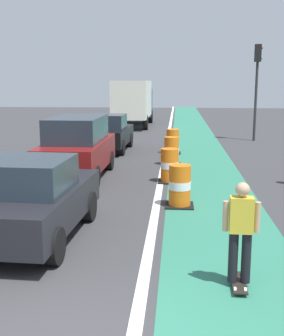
# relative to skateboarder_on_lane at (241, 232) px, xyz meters

# --- Properties ---
(bike_lane_strip) EXTENTS (2.50, 80.00, 0.01)m
(bike_lane_strip) POSITION_rel_skateboarder_on_lane_xyz_m (-0.01, 10.10, -0.91)
(bike_lane_strip) COLOR #2D755B
(bike_lane_strip) RESTS_ON ground
(lane_divider_stripe) EXTENTS (0.20, 80.00, 0.01)m
(lane_divider_stripe) POSITION_rel_skateboarder_on_lane_xyz_m (-1.51, 10.10, -0.91)
(lane_divider_stripe) COLOR silver
(lane_divider_stripe) RESTS_ON ground
(skateboarder_on_lane) EXTENTS (0.57, 0.81, 1.69)m
(skateboarder_on_lane) POSITION_rel_skateboarder_on_lane_xyz_m (0.00, 0.00, 0.00)
(skateboarder_on_lane) COLOR black
(skateboarder_on_lane) RESTS_ON ground
(parked_sedan_nearest) EXTENTS (2.06, 4.18, 1.70)m
(parked_sedan_nearest) POSITION_rel_skateboarder_on_lane_xyz_m (-3.92, 1.87, -0.08)
(parked_sedan_nearest) COLOR black
(parked_sedan_nearest) RESTS_ON ground
(parked_suv_second) EXTENTS (1.94, 4.61, 2.04)m
(parked_suv_second) POSITION_rel_skateboarder_on_lane_xyz_m (-4.31, 7.79, 0.12)
(parked_suv_second) COLOR maroon
(parked_suv_second) RESTS_ON ground
(parked_sedan_third) EXTENTS (2.02, 4.16, 1.70)m
(parked_sedan_third) POSITION_rel_skateboarder_on_lane_xyz_m (-4.21, 13.65, -0.08)
(parked_sedan_third) COLOR black
(parked_sedan_third) RESTS_ON ground
(traffic_barrel_front) EXTENTS (0.73, 0.73, 1.09)m
(traffic_barrel_front) POSITION_rel_skateboarder_on_lane_xyz_m (-0.91, 4.52, -0.38)
(traffic_barrel_front) COLOR orange
(traffic_barrel_front) RESTS_ON ground
(traffic_barrel_mid) EXTENTS (0.73, 0.73, 1.09)m
(traffic_barrel_mid) POSITION_rel_skateboarder_on_lane_xyz_m (-1.23, 7.29, -0.38)
(traffic_barrel_mid) COLOR orange
(traffic_barrel_mid) RESTS_ON ground
(traffic_barrel_back) EXTENTS (0.73, 0.73, 1.09)m
(traffic_barrel_back) POSITION_rel_skateboarder_on_lane_xyz_m (-1.20, 10.30, -0.38)
(traffic_barrel_back) COLOR orange
(traffic_barrel_back) RESTS_ON ground
(traffic_barrel_far) EXTENTS (0.73, 0.73, 1.09)m
(traffic_barrel_far) POSITION_rel_skateboarder_on_lane_xyz_m (-1.19, 13.11, -0.38)
(traffic_barrel_far) COLOR orange
(traffic_barrel_far) RESTS_ON ground
(delivery_truck_down_block) EXTENTS (2.40, 7.62, 3.23)m
(delivery_truck_down_block) POSITION_rel_skateboarder_on_lane_xyz_m (-4.13, 25.13, 0.94)
(delivery_truck_down_block) COLOR silver
(delivery_truck_down_block) RESTS_ON ground
(traffic_light_corner) EXTENTS (0.41, 0.32, 5.10)m
(traffic_light_corner) POSITION_rel_skateboarder_on_lane_xyz_m (3.19, 17.84, 2.59)
(traffic_light_corner) COLOR #2D2D2D
(traffic_light_corner) RESTS_ON ground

